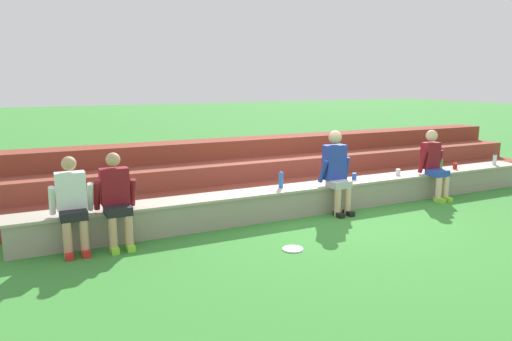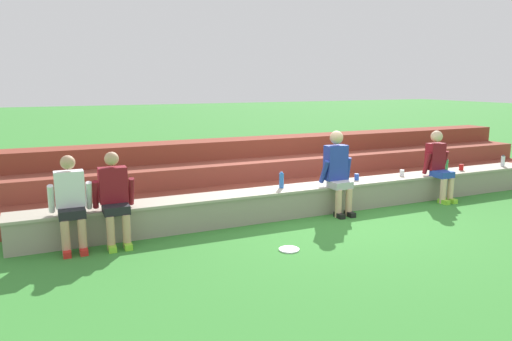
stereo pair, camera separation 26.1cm
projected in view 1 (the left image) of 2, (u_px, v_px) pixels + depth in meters
ground_plane at (329, 214)px, 8.14m from camera, size 80.00×80.00×0.00m
stone_seating_wall at (321, 196)px, 8.32m from camera, size 9.95×0.55×0.48m
brick_bleachers at (275, 171)px, 9.78m from camera, size 12.40×1.98×1.07m
person_far_left at (72, 203)px, 6.21m from camera, size 0.56×0.53×1.28m
person_left_of_center at (116, 198)px, 6.45m from camera, size 0.56×0.56×1.29m
person_center at (337, 170)px, 8.06m from camera, size 0.56×0.54×1.42m
person_right_of_center at (434, 163)px, 9.07m from camera, size 0.52×0.60×1.32m
water_bottle_center_gap at (441, 164)px, 9.55m from camera, size 0.08×0.08×0.25m
water_bottle_near_right at (495, 160)px, 10.17m from camera, size 0.08×0.08×0.23m
water_bottle_mid_right at (281, 180)px, 7.96m from camera, size 0.08×0.08×0.27m
plastic_cup_middle at (354, 176)px, 8.65m from camera, size 0.08×0.08×0.12m
plastic_cup_left_end at (455, 166)px, 9.67m from camera, size 0.09×0.09×0.12m
plastic_cup_right_end at (398, 172)px, 9.07m from camera, size 0.08×0.08×0.11m
frisbee at (293, 249)px, 6.40m from camera, size 0.28×0.28×0.02m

